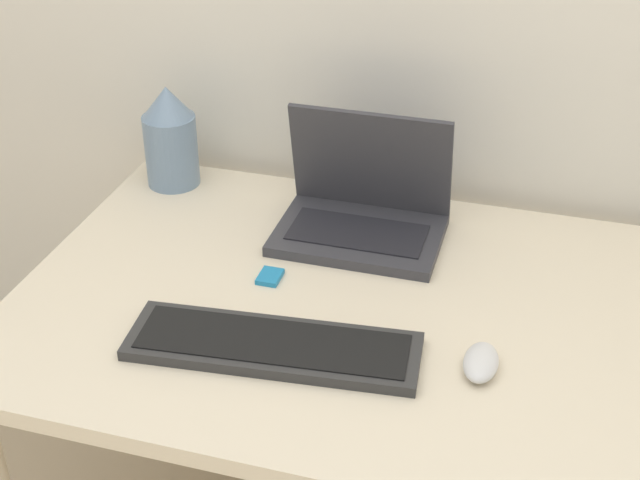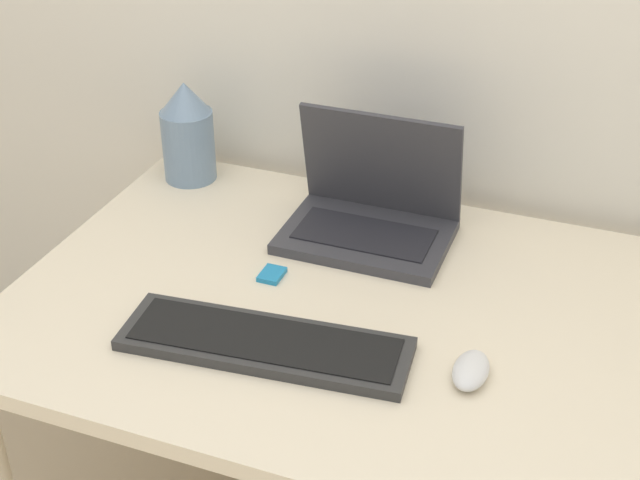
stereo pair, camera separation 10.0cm
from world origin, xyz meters
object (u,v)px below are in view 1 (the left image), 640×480
at_px(mp3_player, 270,277).
at_px(laptop, 363,209).
at_px(vase, 170,137).
at_px(mouse, 481,362).
at_px(keyboard, 273,346).

bearing_deg(mp3_player, laptop, 59.80).
xyz_separation_m(laptop, vase, (-0.42, 0.09, 0.05)).
xyz_separation_m(mouse, vase, (-0.69, 0.43, 0.09)).
relative_size(keyboard, mouse, 4.94).
xyz_separation_m(laptop, keyboard, (-0.05, -0.39, -0.04)).
height_order(vase, mp3_player, vase).
bearing_deg(laptop, vase, 168.64).
xyz_separation_m(keyboard, mouse, (0.31, 0.04, 0.01)).
xyz_separation_m(vase, mp3_player, (0.31, -0.28, -0.10)).
height_order(laptop, keyboard, laptop).
height_order(laptop, mp3_player, laptop).
relative_size(vase, mp3_player, 4.23).
xyz_separation_m(keyboard, mp3_player, (-0.07, 0.19, -0.01)).
relative_size(mouse, vase, 0.44).
bearing_deg(keyboard, laptop, 83.23).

